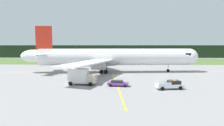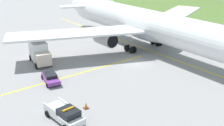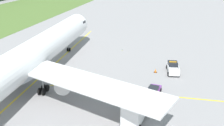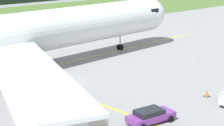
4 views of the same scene
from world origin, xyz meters
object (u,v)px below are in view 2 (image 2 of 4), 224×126
(ops_pickup_truck, at_px, (65,114))
(apron_cone, at_px, (86,106))
(catering_truck, at_px, (39,52))
(staff_car, at_px, (50,77))
(airliner, at_px, (155,27))

(ops_pickup_truck, height_order, apron_cone, ops_pickup_truck)
(ops_pickup_truck, distance_m, apron_cone, 3.51)
(apron_cone, bearing_deg, catering_truck, 177.70)
(ops_pickup_truck, bearing_deg, staff_car, 166.49)
(ops_pickup_truck, relative_size, apron_cone, 7.70)
(ops_pickup_truck, bearing_deg, apron_cone, 109.47)
(airliner, relative_size, apron_cone, 77.51)
(airliner, relative_size, ops_pickup_truck, 10.07)
(airliner, distance_m, ops_pickup_truck, 27.37)
(airliner, bearing_deg, catering_truck, -107.90)
(catering_truck, distance_m, apron_cone, 17.88)
(ops_pickup_truck, bearing_deg, catering_truck, 168.14)
(ops_pickup_truck, height_order, catering_truck, catering_truck)
(catering_truck, bearing_deg, apron_cone, -2.30)
(airliner, distance_m, staff_car, 21.94)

